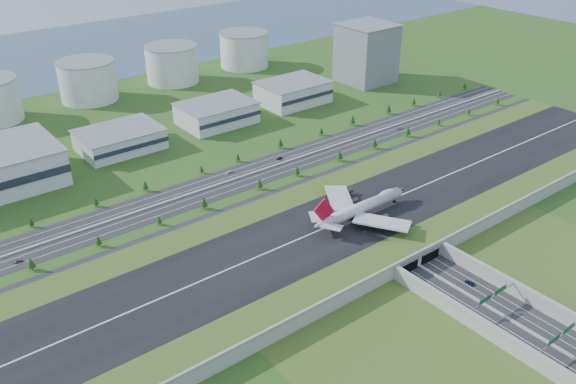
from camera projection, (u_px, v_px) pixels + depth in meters
ground at (354, 227)px, 358.66m from camera, size 1200.00×1200.00×0.00m
airfield_deck at (354, 221)px, 356.65m from camera, size 520.00×100.00×9.20m
underpass_road at (499, 308)px, 288.06m from camera, size 38.80×120.40×8.00m
sign_gantry_near at (492, 297)px, 289.43m from camera, size 38.70×0.70×9.80m
sign_gantry_far at (561, 337)px, 265.14m from camera, size 38.70×0.70×9.80m
north_expressway at (260, 171)px, 424.55m from camera, size 560.00×36.00×0.12m
tree_row at (281, 159)px, 431.16m from camera, size 501.03×48.66×8.45m
hangar_mid_a at (120, 140)px, 454.36m from camera, size 58.00×42.00×15.00m
hangar_mid_b at (217, 113)px, 500.05m from camera, size 58.00×42.00×17.00m
hangar_mid_c at (293, 92)px, 543.02m from camera, size 58.00×42.00×19.00m
office_tower at (366, 53)px, 589.57m from camera, size 46.00×46.00×55.00m
fuel_tank_b at (88, 81)px, 546.47m from camera, size 50.00×50.00×35.00m
fuel_tank_c at (172, 64)px, 592.63m from camera, size 50.00×50.00×35.00m
fuel_tank_d at (244, 50)px, 638.79m from camera, size 50.00×50.00×35.00m
bay_water at (62, 53)px, 691.69m from camera, size 1200.00×260.00×0.06m
boeing_747 at (362, 207)px, 350.73m from camera, size 72.38×68.47×22.39m
car_0 at (449, 299)px, 298.04m from camera, size 3.38×5.00×1.58m
car_1 at (506, 334)px, 275.98m from camera, size 2.57×4.46×1.39m
car_2 at (469, 283)px, 309.68m from camera, size 2.55×5.20×1.42m
car_4 at (18, 261)px, 326.39m from camera, size 4.66×2.25×1.53m
car_5 at (279, 158)px, 441.14m from camera, size 4.73×2.29×1.50m
car_6 at (400, 128)px, 492.19m from camera, size 6.36×4.82×1.60m
car_7 at (229, 172)px, 421.40m from camera, size 4.96×2.20×1.42m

